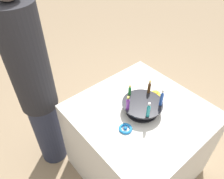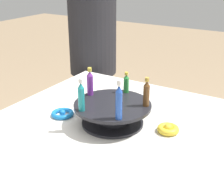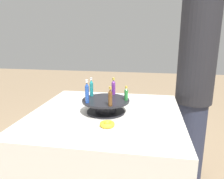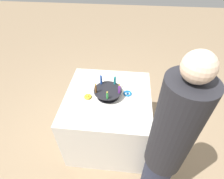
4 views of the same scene
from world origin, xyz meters
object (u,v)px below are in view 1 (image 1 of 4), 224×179
at_px(bottle_green, 130,90).
at_px(ribbon_bow_blue, 125,129).
at_px(ribbon_bow_gold, 155,94).
at_px(bottle_brown, 149,87).
at_px(display_stand, 142,106).
at_px(bottle_blue, 162,98).
at_px(bottle_purple, 128,103).
at_px(bottle_teal, 148,110).
at_px(person_figure, 36,90).

bearing_deg(bottle_green, ribbon_bow_blue, -138.69).
bearing_deg(ribbon_bow_gold, bottle_brown, 179.95).
distance_m(ribbon_bow_blue, ribbon_bow_gold, 0.43).
distance_m(display_stand, ribbon_bow_gold, 0.22).
relative_size(bottle_green, ribbon_bow_blue, 0.95).
bearing_deg(ribbon_bow_gold, bottle_green, 160.87).
bearing_deg(bottle_green, bottle_brown, -31.04).
height_order(bottle_blue, ribbon_bow_blue, bottle_blue).
xyz_separation_m(bottle_blue, bottle_brown, (0.03, 0.15, -0.01)).
relative_size(display_stand, bottle_purple, 2.60).
relative_size(bottle_green, bottle_teal, 0.72).
relative_size(display_stand, bottle_green, 3.39).
height_order(bottle_brown, ribbon_bow_gold, bottle_brown).
bearing_deg(bottle_brown, person_figure, 137.94).
bearing_deg(ribbon_bow_gold, bottle_blue, -131.36).
distance_m(bottle_brown, bottle_teal, 0.24).
xyz_separation_m(ribbon_bow_gold, person_figure, (-0.74, 0.58, 0.07)).
xyz_separation_m(display_stand, bottle_blue, (0.08, -0.10, 0.10)).
xyz_separation_m(display_stand, person_figure, (-0.53, 0.63, 0.04)).
distance_m(display_stand, bottle_green, 0.15).
bearing_deg(ribbon_bow_gold, bottle_purple, -176.45).
distance_m(display_stand, bottle_blue, 0.16).
xyz_separation_m(bottle_brown, bottle_green, (-0.13, 0.08, -0.01)).
distance_m(bottle_purple, bottle_teal, 0.15).
distance_m(ribbon_bow_gold, person_figure, 0.94).
bearing_deg(bottle_teal, bottle_green, 76.96).
height_order(bottle_blue, bottle_green, bottle_blue).
bearing_deg(ribbon_bow_blue, bottle_brown, 16.78).
bearing_deg(person_figure, bottle_teal, -7.92).
height_order(display_stand, bottle_brown, bottle_brown).
xyz_separation_m(display_stand, ribbon_bow_gold, (0.21, 0.05, -0.04)).
bearing_deg(bottle_teal, display_stand, 58.96).
relative_size(display_stand, bottle_blue, 2.10).
height_order(bottle_teal, person_figure, person_figure).
bearing_deg(bottle_purple, bottle_brown, 4.96).
bearing_deg(bottle_blue, person_figure, 130.03).
relative_size(display_stand, bottle_teal, 2.42).
relative_size(bottle_brown, bottle_teal, 0.92).
xyz_separation_m(ribbon_bow_blue, person_figure, (-0.32, 0.68, 0.07)).
distance_m(display_stand, bottle_purple, 0.16).
xyz_separation_m(bottle_purple, bottle_teal, (0.06, -0.14, 0.00)).
bearing_deg(bottle_teal, bottle_purple, 112.96).
height_order(bottle_green, bottle_teal, bottle_teal).
relative_size(bottle_blue, bottle_green, 1.61).
bearing_deg(bottle_purple, bottle_teal, -67.04).
bearing_deg(bottle_purple, display_stand, -13.04).
distance_m(bottle_green, bottle_teal, 0.24).
xyz_separation_m(bottle_green, bottle_purple, (-0.11, -0.10, 0.01)).
bearing_deg(person_figure, bottle_green, 5.79).
distance_m(bottle_purple, ribbon_bow_blue, 0.17).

